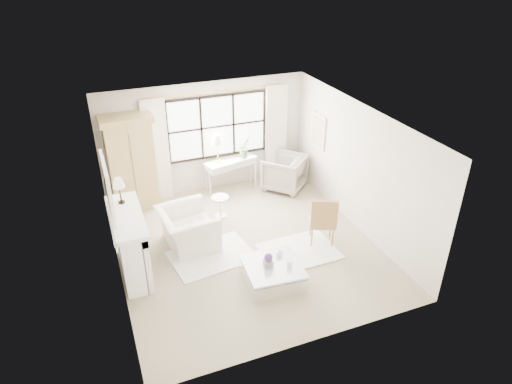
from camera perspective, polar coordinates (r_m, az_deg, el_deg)
floor at (r=9.41m, az=-1.23°, el=-6.77°), size 5.50×5.50×0.00m
ceiling at (r=8.14m, az=-1.43°, el=8.89°), size 5.50×5.50×0.00m
wall_back at (r=11.08m, az=-6.31°, el=6.77°), size 5.00×0.00×5.00m
wall_front at (r=6.60m, az=7.14°, el=-10.10°), size 5.00×0.00×5.00m
wall_left at (r=8.29m, az=-17.77°, el=-2.54°), size 0.00×5.50×5.50m
wall_right at (r=9.74m, az=12.62°, el=3.03°), size 0.00×5.50×5.50m
window_pane at (r=11.04m, az=-4.84°, el=8.17°), size 2.40×0.02×1.50m
window_frame at (r=11.03m, az=-4.82°, el=8.15°), size 2.50×0.04×1.50m
curtain_rod at (r=10.71m, az=-4.93°, el=12.42°), size 3.30×0.04×0.04m
curtain_left at (r=10.81m, az=-12.27°, el=5.03°), size 0.55×0.10×2.47m
curtain_right at (r=11.59m, az=2.51°, el=7.32°), size 0.55×0.10×2.47m
fireplace at (r=8.66m, az=-15.60°, el=-6.24°), size 0.58×1.66×1.26m
mirror_frame at (r=8.06m, az=-18.07°, el=0.48°), size 0.05×1.15×0.95m
mirror_glass at (r=8.06m, az=-17.86°, el=0.52°), size 0.02×1.00×0.80m
art_frame at (r=10.97m, az=7.79°, el=7.58°), size 0.04×0.62×0.82m
art_canvas at (r=10.96m, az=7.70°, el=7.56°), size 0.01×0.52×0.72m
mantel_lamp at (r=8.55m, az=-16.80°, el=0.97°), size 0.22×0.22×0.51m
armoire at (r=10.60m, az=-15.34°, el=3.60°), size 1.15×0.74×2.24m
console_table at (r=11.36m, az=-3.15°, el=2.24°), size 1.37×0.74×0.80m
console_lamp at (r=10.87m, az=-4.89°, el=6.45°), size 0.28×0.28×0.69m
orchid_plant at (r=11.20m, az=-1.40°, el=5.64°), size 0.34×0.30×0.53m
side_table at (r=10.23m, az=-4.49°, el=-1.48°), size 0.40×0.40×0.51m
rug_left at (r=9.15m, az=-5.54°, el=-7.95°), size 1.71×1.31×0.03m
rug_right at (r=9.28m, az=5.41°, el=-7.36°), size 1.51×1.15×0.03m
club_armchair at (r=9.34m, az=-8.53°, el=-4.55°), size 1.15×1.28×0.78m
wingback_chair at (r=11.38m, az=3.54°, el=2.47°), size 1.33×1.33×0.87m
french_chair at (r=9.44m, az=8.21°, el=-4.67°), size 0.63×0.64×1.08m
coffee_table at (r=8.41m, az=2.10°, el=-10.21°), size 1.08×1.08×0.38m
planter_box at (r=8.23m, az=1.55°, el=-8.89°), size 0.17×0.17×0.12m
planter_flowers at (r=8.15m, az=1.56°, el=-8.16°), size 0.15×0.15×0.15m
pillar_candle at (r=8.24m, az=4.22°, el=-8.92°), size 0.09×0.09×0.12m
coffee_vase at (r=8.48m, az=2.91°, el=-7.56°), size 0.17×0.17×0.14m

